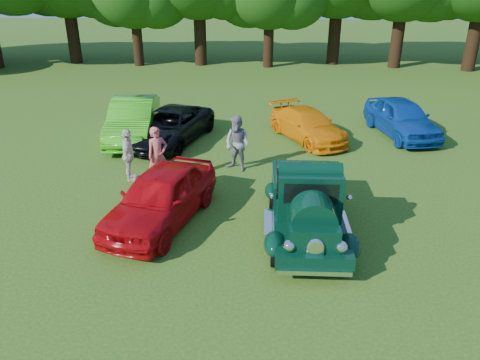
{
  "coord_description": "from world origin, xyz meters",
  "views": [
    {
      "loc": [
        -0.4,
        -10.25,
        6.46
      ],
      "look_at": [
        -0.98,
        1.61,
        1.1
      ],
      "focal_mm": 35.0,
      "sensor_mm": 36.0,
      "label": 1
    }
  ],
  "objects_px": {
    "hero_pickup": "(307,204)",
    "back_car_blue": "(402,118)",
    "red_convertible": "(161,197)",
    "spectator_white": "(128,155)",
    "spectator_pink": "(158,155)",
    "back_car_black": "(169,126)",
    "spectator_grey": "(237,144)",
    "back_car_orange": "(308,125)",
    "back_car_lime": "(133,120)"
  },
  "relations": [
    {
      "from": "back_car_black",
      "to": "spectator_grey",
      "type": "distance_m",
      "value": 4.04
    },
    {
      "from": "back_car_orange",
      "to": "back_car_blue",
      "type": "distance_m",
      "value": 4.06
    },
    {
      "from": "spectator_grey",
      "to": "spectator_white",
      "type": "xyz_separation_m",
      "value": [
        -3.53,
        -1.03,
        -0.09
      ]
    },
    {
      "from": "spectator_grey",
      "to": "hero_pickup",
      "type": "bearing_deg",
      "value": -29.75
    },
    {
      "from": "back_car_blue",
      "to": "back_car_orange",
      "type": "bearing_deg",
      "value": 178.6
    },
    {
      "from": "back_car_black",
      "to": "spectator_pink",
      "type": "relative_size",
      "value": 2.56
    },
    {
      "from": "spectator_grey",
      "to": "back_car_orange",
      "type": "bearing_deg",
      "value": 84.93
    },
    {
      "from": "red_convertible",
      "to": "spectator_pink",
      "type": "bearing_deg",
      "value": 119.8
    },
    {
      "from": "spectator_white",
      "to": "spectator_grey",
      "type": "bearing_deg",
      "value": -83.04
    },
    {
      "from": "spectator_pink",
      "to": "back_car_orange",
      "type": "bearing_deg",
      "value": 3.29
    },
    {
      "from": "hero_pickup",
      "to": "back_car_blue",
      "type": "distance_m",
      "value": 9.48
    },
    {
      "from": "back_car_black",
      "to": "spectator_grey",
      "type": "bearing_deg",
      "value": -27.96
    },
    {
      "from": "back_car_lime",
      "to": "spectator_pink",
      "type": "bearing_deg",
      "value": -72.06
    },
    {
      "from": "back_car_lime",
      "to": "spectator_white",
      "type": "distance_m",
      "value": 4.28
    },
    {
      "from": "spectator_pink",
      "to": "back_car_lime",
      "type": "bearing_deg",
      "value": 76.49
    },
    {
      "from": "back_car_orange",
      "to": "spectator_white",
      "type": "distance_m",
      "value": 7.66
    },
    {
      "from": "back_car_orange",
      "to": "spectator_pink",
      "type": "height_order",
      "value": "spectator_pink"
    },
    {
      "from": "red_convertible",
      "to": "back_car_blue",
      "type": "bearing_deg",
      "value": 59.01
    },
    {
      "from": "back_car_lime",
      "to": "back_car_blue",
      "type": "distance_m",
      "value": 11.21
    },
    {
      "from": "hero_pickup",
      "to": "back_car_orange",
      "type": "xyz_separation_m",
      "value": [
        0.66,
        7.51,
        -0.21
      ]
    },
    {
      "from": "hero_pickup",
      "to": "back_car_black",
      "type": "relative_size",
      "value": 1.0
    },
    {
      "from": "hero_pickup",
      "to": "spectator_white",
      "type": "xyz_separation_m",
      "value": [
        -5.59,
        3.1,
        0.06
      ]
    },
    {
      "from": "spectator_white",
      "to": "spectator_pink",
      "type": "bearing_deg",
      "value": -106.64
    },
    {
      "from": "back_car_blue",
      "to": "spectator_pink",
      "type": "bearing_deg",
      "value": -162.12
    },
    {
      "from": "spectator_white",
      "to": "hero_pickup",
      "type": "bearing_deg",
      "value": -128.21
    },
    {
      "from": "hero_pickup",
      "to": "back_car_orange",
      "type": "bearing_deg",
      "value": 84.98
    },
    {
      "from": "back_car_blue",
      "to": "hero_pickup",
      "type": "bearing_deg",
      "value": -131.32
    },
    {
      "from": "back_car_lime",
      "to": "back_car_orange",
      "type": "bearing_deg",
      "value": -4.29
    },
    {
      "from": "back_car_blue",
      "to": "spectator_white",
      "type": "relative_size",
      "value": 2.54
    },
    {
      "from": "red_convertible",
      "to": "spectator_grey",
      "type": "height_order",
      "value": "spectator_grey"
    },
    {
      "from": "red_convertible",
      "to": "back_car_orange",
      "type": "xyz_separation_m",
      "value": [
        4.62,
        7.17,
        -0.15
      ]
    },
    {
      "from": "hero_pickup",
      "to": "red_convertible",
      "type": "relative_size",
      "value": 1.08
    },
    {
      "from": "back_car_black",
      "to": "spectator_white",
      "type": "relative_size",
      "value": 2.75
    },
    {
      "from": "spectator_grey",
      "to": "spectator_white",
      "type": "height_order",
      "value": "spectator_grey"
    },
    {
      "from": "spectator_pink",
      "to": "hero_pickup",
      "type": "bearing_deg",
      "value": -70.54
    },
    {
      "from": "red_convertible",
      "to": "back_car_lime",
      "type": "xyz_separation_m",
      "value": [
        -2.56,
        6.93,
        0.05
      ]
    },
    {
      "from": "spectator_pink",
      "to": "spectator_grey",
      "type": "distance_m",
      "value": 2.78
    },
    {
      "from": "spectator_pink",
      "to": "spectator_white",
      "type": "distance_m",
      "value": 1.02
    },
    {
      "from": "spectator_grey",
      "to": "back_car_blue",
      "type": "bearing_deg",
      "value": 65.32
    },
    {
      "from": "hero_pickup",
      "to": "back_car_lime",
      "type": "bearing_deg",
      "value": 131.85
    },
    {
      "from": "red_convertible",
      "to": "spectator_white",
      "type": "xyz_separation_m",
      "value": [
        -1.63,
        2.75,
        0.12
      ]
    },
    {
      "from": "hero_pickup",
      "to": "back_car_blue",
      "type": "relative_size",
      "value": 1.08
    },
    {
      "from": "hero_pickup",
      "to": "spectator_pink",
      "type": "bearing_deg",
      "value": 147.11
    },
    {
      "from": "hero_pickup",
      "to": "spectator_pink",
      "type": "relative_size",
      "value": 2.56
    },
    {
      "from": "back_car_lime",
      "to": "red_convertible",
      "type": "bearing_deg",
      "value": -75.97
    },
    {
      "from": "back_car_orange",
      "to": "spectator_pink",
      "type": "relative_size",
      "value": 2.23
    },
    {
      "from": "back_car_black",
      "to": "back_car_orange",
      "type": "xyz_separation_m",
      "value": [
        5.62,
        0.6,
        -0.06
      ]
    },
    {
      "from": "back_car_blue",
      "to": "red_convertible",
      "type": "bearing_deg",
      "value": -149.35
    },
    {
      "from": "back_car_black",
      "to": "back_car_blue",
      "type": "relative_size",
      "value": 1.08
    },
    {
      "from": "back_car_orange",
      "to": "back_car_blue",
      "type": "bearing_deg",
      "value": -17.24
    }
  ]
}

